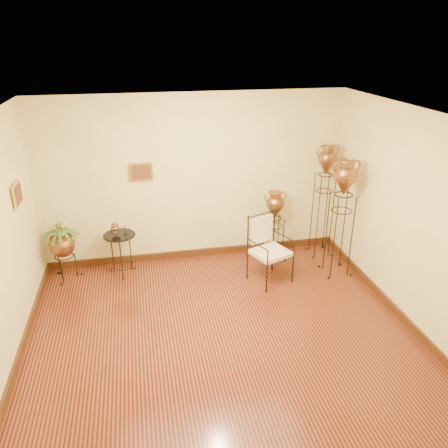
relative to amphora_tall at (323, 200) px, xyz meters
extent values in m
plane|color=brown|center=(-2.15, -2.15, -1.01)|extent=(5.00, 5.00, 0.00)
cube|color=#3E200E|center=(-2.15, 0.33, -0.95)|extent=(5.00, 0.04, 0.12)
cube|color=#3E200E|center=(-4.63, -2.15, -0.95)|extent=(0.04, 5.00, 0.12)
cube|color=#3E200E|center=(0.33, -2.15, -0.95)|extent=(0.04, 5.00, 0.12)
cube|color=gold|center=(-3.00, 0.31, 0.59)|extent=(0.36, 0.03, 0.29)
cube|color=gold|center=(-4.61, -0.70, 0.69)|extent=(0.03, 0.36, 0.29)
cube|color=beige|center=(-1.14, -0.73, -0.51)|extent=(0.67, 0.65, 0.06)
cube|color=beige|center=(-1.14, -0.73, -0.20)|extent=(0.38, 0.18, 0.42)
cylinder|color=black|center=(-3.42, -0.04, -0.31)|extent=(0.49, 0.49, 0.02)
camera|label=1|loc=(-3.05, -6.46, 2.63)|focal=35.00mm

